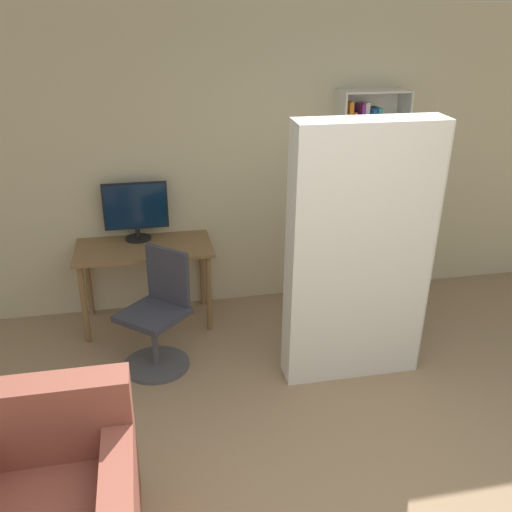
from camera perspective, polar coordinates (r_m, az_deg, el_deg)
The scene contains 7 objects.
wall_back at distance 5.25m, azimuth -0.49°, elevation 9.43°, with size 8.00×0.06×2.70m.
desk at distance 5.05m, azimuth -11.08°, elevation -0.14°, with size 1.16×0.63×0.73m.
monitor at distance 5.09m, azimuth -11.93°, elevation 4.60°, with size 0.56×0.23×0.52m.
office_chair at distance 4.51m, azimuth -9.76°, elevation -6.42°, with size 0.62×0.62×0.94m.
bookshelf at distance 5.47m, azimuth 10.16°, elevation 5.93°, with size 0.62×0.29×1.97m.
mattress_near at distance 4.13m, azimuth 10.35°, elevation -0.02°, with size 1.04×0.35×1.97m.
armchair at distance 3.27m, azimuth -19.78°, elevation -21.84°, with size 0.85×0.80×0.85m.
Camera 1 is at (-0.99, -1.72, 2.54)m, focal length 40.00 mm.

